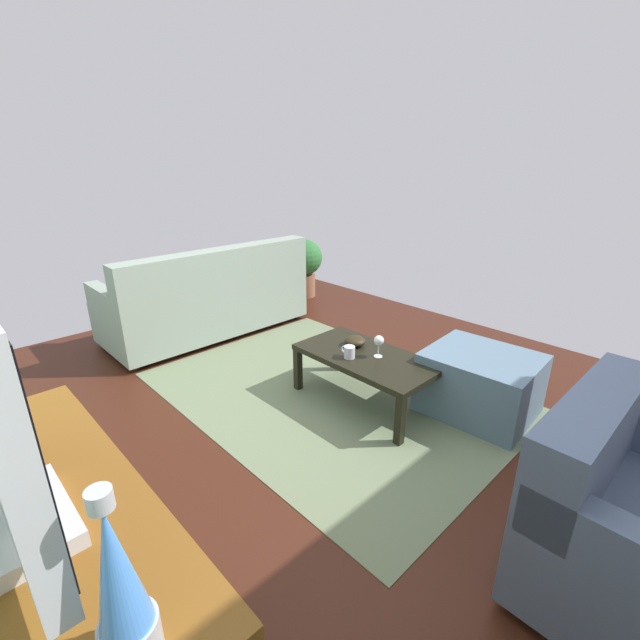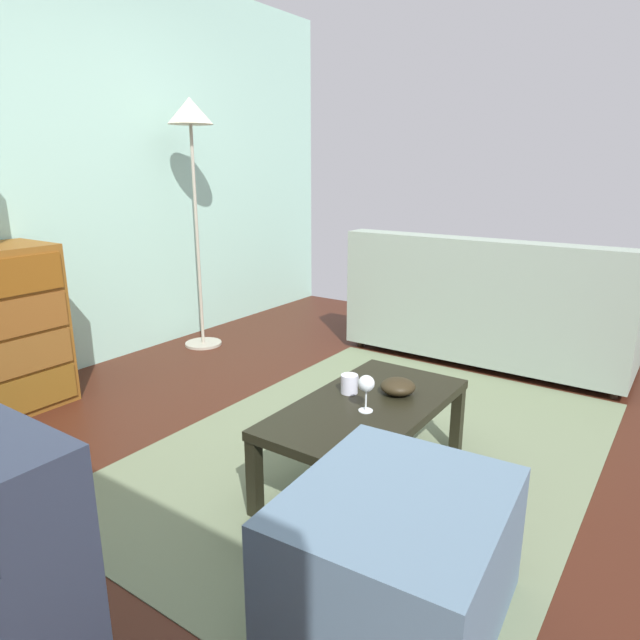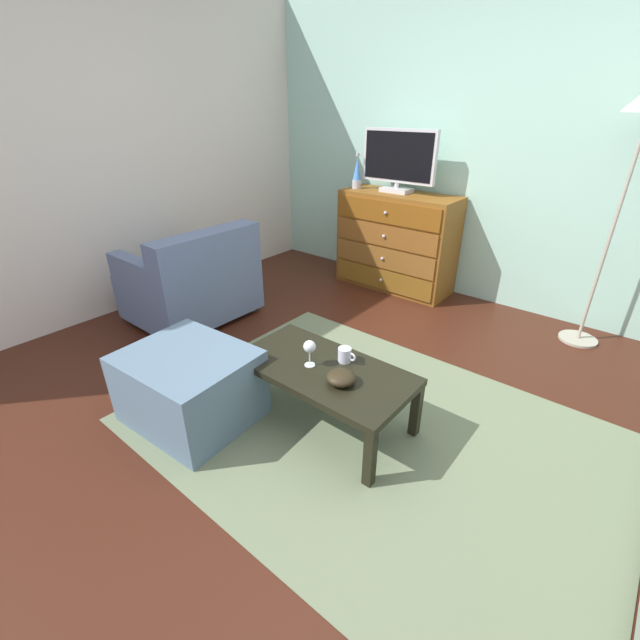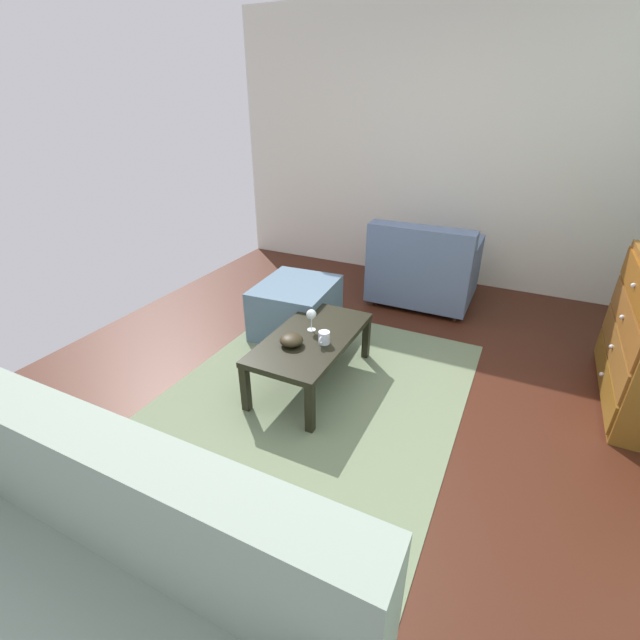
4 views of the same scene
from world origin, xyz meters
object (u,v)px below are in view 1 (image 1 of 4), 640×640
Objects in this scene: lava_lamp at (121,591)px; ottoman at (480,383)px; wine_glass at (379,341)px; potted_plant at (305,263)px; mug at (349,352)px; couch_large at (209,301)px; bowl_decorative at (355,341)px; coffee_table at (366,361)px.

lava_lamp is 2.71m from ottoman.
wine_glass is 0.22× the size of potted_plant.
mug is at bearing 144.77° from potted_plant.
lava_lamp is at bearing 119.15° from wine_glass.
couch_large is 2.76× the size of ottoman.
lava_lamp is 2.13× the size of bowl_decorative.
bowl_decorative reaches higher than coffee_table.
wine_glass is at bearing 38.01° from ottoman.
couch_large is (1.76, 0.18, -0.07)m from bowl_decorative.
mug is at bearing 179.84° from couch_large.
coffee_table is at bearing 36.73° from ottoman.
couch_large is at bearing 5.79° from bowl_decorative.
wine_glass reaches higher than ottoman.
coffee_table is at bearing -114.32° from mug.
coffee_table is 6.40× the size of wine_glass.
lava_lamp is 0.46× the size of potted_plant.
mug is 0.16× the size of ottoman.
mug is at bearing 65.68° from coffee_table.
couch_large reaches higher than potted_plant.
wine_glass is at bearing 149.18° from potted_plant.
lava_lamp is 0.17× the size of couch_large.
potted_plant is (2.20, -1.39, 0.11)m from coffee_table.
wine_glass is 0.75m from ottoman.
couch_large is at bearing -31.31° from lava_lamp.
couch_large is at bearing 3.50° from coffee_table.
coffee_table is 0.19m from bowl_decorative.
ottoman is (0.60, -2.50, -0.86)m from lava_lamp.
coffee_table is at bearing -58.90° from lava_lamp.
couch_large reaches higher than coffee_table.
bowl_decorative is at bearing -174.21° from couch_large.
potted_plant is at bearing -45.00° from lava_lamp.
lava_lamp reaches higher than wine_glass.
bowl_decorative is (0.24, -0.03, -0.08)m from wine_glass.
lava_lamp is 0.33× the size of coffee_table.
coffee_table is at bearing -176.50° from couch_large.
ottoman is (-0.55, -0.43, -0.27)m from wine_glass.
mug is (1.28, -1.91, -0.67)m from lava_lamp.
bowl_decorative is 0.08× the size of couch_large.
potted_plant is at bearing -18.11° from ottoman.
couch_large is (2.00, 0.15, -0.15)m from wine_glass.
couch_large reaches higher than wine_glass.
bowl_decorative is at bearing -59.11° from mug.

